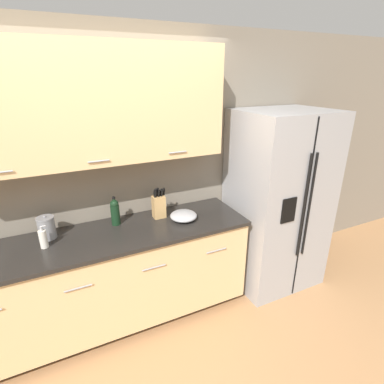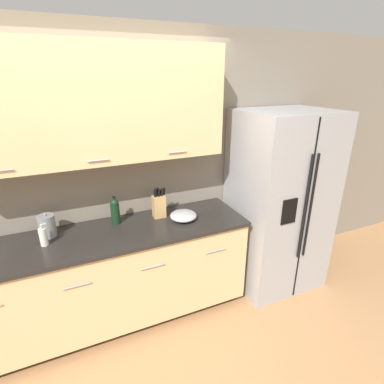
# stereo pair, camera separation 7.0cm
# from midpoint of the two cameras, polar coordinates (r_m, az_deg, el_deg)

# --- Properties ---
(wall_back) EXTENTS (10.00, 0.39, 2.60)m
(wall_back) POSITION_cam_midpoint_polar(r_m,az_deg,el_deg) (2.71, -18.11, 6.10)
(wall_back) COLOR gray
(wall_back) RESTS_ON ground_plane
(counter_unit) EXTENTS (2.47, 0.64, 0.93)m
(counter_unit) POSITION_cam_midpoint_polar(r_m,az_deg,el_deg) (2.90, -15.62, -15.69)
(counter_unit) COLOR black
(counter_unit) RESTS_ON ground_plane
(refrigerator) EXTENTS (0.92, 0.79, 1.88)m
(refrigerator) POSITION_cam_midpoint_polar(r_m,az_deg,el_deg) (3.28, 15.35, -1.67)
(refrigerator) COLOR #9E9EA0
(refrigerator) RESTS_ON ground_plane
(knife_block) EXTENTS (0.13, 0.09, 0.30)m
(knife_block) POSITION_cam_midpoint_polar(r_m,az_deg,el_deg) (2.81, -7.05, -2.62)
(knife_block) COLOR tan
(knife_block) RESTS_ON counter_unit
(wine_bottle) EXTENTS (0.08, 0.08, 0.26)m
(wine_bottle) POSITION_cam_midpoint_polar(r_m,az_deg,el_deg) (2.75, -15.16, -3.63)
(wine_bottle) COLOR black
(wine_bottle) RESTS_ON counter_unit
(soap_dispenser) EXTENTS (0.06, 0.06, 0.19)m
(soap_dispenser) POSITION_cam_midpoint_polar(r_m,az_deg,el_deg) (2.62, -27.18, -7.91)
(soap_dispenser) COLOR silver
(soap_dispenser) RESTS_ON counter_unit
(steel_canister) EXTENTS (0.14, 0.14, 0.20)m
(steel_canister) POSITION_cam_midpoint_polar(r_m,az_deg,el_deg) (2.74, -26.62, -6.10)
(steel_canister) COLOR gray
(steel_canister) RESTS_ON counter_unit
(mixing_bowl) EXTENTS (0.25, 0.25, 0.08)m
(mixing_bowl) POSITION_cam_midpoint_polar(r_m,az_deg,el_deg) (2.77, -2.35, -4.55)
(mixing_bowl) COLOR #A3A3A5
(mixing_bowl) RESTS_ON counter_unit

